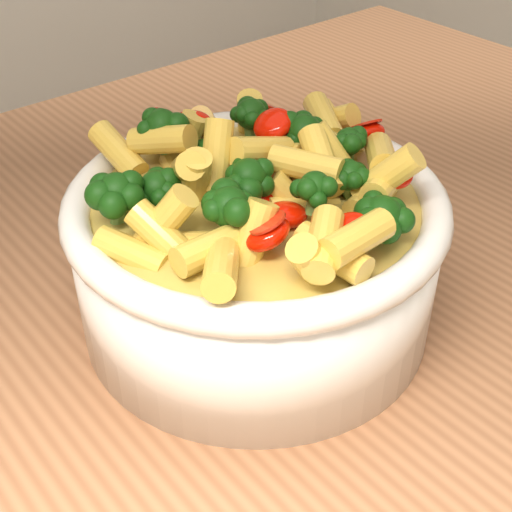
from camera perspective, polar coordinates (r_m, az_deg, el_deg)
table at (r=0.70m, az=-0.43°, el=-5.95°), size 1.20×0.80×0.90m
serving_bowl at (r=0.52m, az=0.00°, el=0.13°), size 0.27×0.27×0.12m
pasta_salad at (r=0.48m, az=0.00°, el=7.02°), size 0.21×0.21×0.05m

